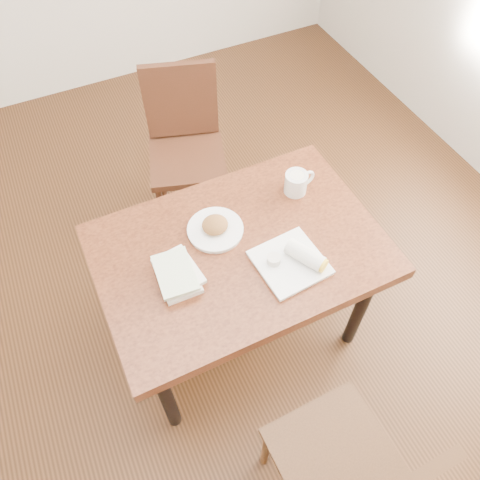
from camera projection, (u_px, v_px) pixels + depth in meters
name	position (u px, v px, depth m)	size (l,w,h in m)	color
ground	(240.00, 327.00, 2.55)	(4.00, 5.00, 0.01)	#472814
room_walls	(240.00, 54.00, 1.23)	(4.02, 5.02, 2.80)	beige
table	(240.00, 259.00, 2.01)	(1.19, 0.81, 0.75)	brown
chair_near	(352.00, 475.00, 1.62)	(0.43, 0.43, 0.95)	#442813
chair_far	(185.00, 139.00, 2.63)	(0.53, 0.53, 0.95)	#3F1C12
plate_scone	(215.00, 228.00, 1.97)	(0.24, 0.24, 0.08)	white
coffee_mug	(297.00, 182.00, 2.09)	(0.15, 0.10, 0.10)	white
plate_burrito	(295.00, 260.00, 1.87)	(0.28, 0.28, 0.09)	white
book_stack	(177.00, 274.00, 1.83)	(0.18, 0.23, 0.06)	white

